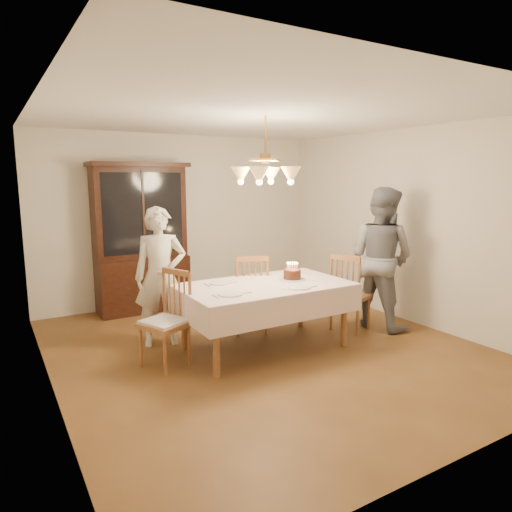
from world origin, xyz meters
TOP-DOWN VIEW (x-y plane):
  - ground at (0.00, 0.00)m, footprint 5.00×5.00m
  - room_shell at (0.00, 0.00)m, footprint 5.00×5.00m
  - dining_table at (0.00, 0.00)m, footprint 1.90×1.10m
  - china_hutch at (-0.73, 2.25)m, footprint 1.38×0.54m
  - chair_far_side at (0.15, 0.61)m, footprint 0.56×0.54m
  - chair_left_end at (-1.16, 0.10)m, footprint 0.56×0.57m
  - chair_right_end at (1.28, -0.01)m, footprint 0.56×0.57m
  - elderly_woman at (-0.97, 0.73)m, footprint 0.68×0.54m
  - adult_in_grey at (1.72, -0.08)m, footprint 0.88×1.02m
  - birthday_cake at (0.38, 0.02)m, footprint 0.30×0.30m
  - place_setting_near_left at (-0.55, -0.23)m, footprint 0.41×0.26m
  - place_setting_near_right at (0.23, -0.35)m, footprint 0.40×0.25m
  - place_setting_far_left at (-0.42, 0.27)m, footprint 0.38×0.23m
  - chandelier at (-0.00, -0.00)m, footprint 0.62×0.62m

SIDE VIEW (x-z plane):
  - ground at x=0.00m, z-range 0.00..0.00m
  - chair_far_side at x=0.15m, z-range -0.06..0.94m
  - chair_right_end at x=1.28m, z-range -0.06..0.94m
  - chair_left_end at x=-1.16m, z-range -0.05..0.95m
  - dining_table at x=0.00m, z-range 0.30..1.06m
  - place_setting_far_left at x=-0.42m, z-range 0.76..0.77m
  - place_setting_near_right at x=0.23m, z-range 0.76..0.77m
  - place_setting_near_left at x=-0.55m, z-range 0.76..0.77m
  - elderly_woman at x=-0.97m, z-range 0.00..1.62m
  - birthday_cake at x=0.38m, z-range 0.71..0.92m
  - adult_in_grey at x=1.72m, z-range 0.00..1.83m
  - china_hutch at x=-0.73m, z-range -0.04..2.12m
  - room_shell at x=0.00m, z-range -0.92..4.08m
  - chandelier at x=0.00m, z-range 1.61..2.34m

